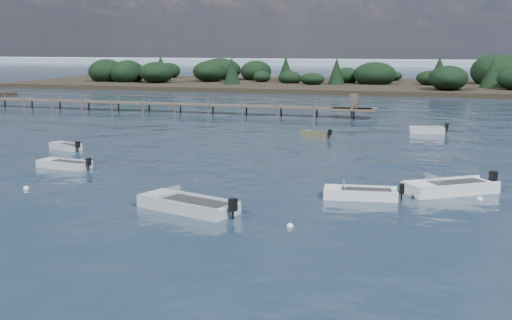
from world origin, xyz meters
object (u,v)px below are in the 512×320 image
(tender_far_grey_b, at_px, (427,131))
(tender_far_white, at_px, (316,135))
(dinghy_mid_white_b, at_px, (450,190))
(jetty, at_px, (146,103))
(dinghy_extra_a, at_px, (360,195))
(dinghy_mid_grey, at_px, (64,166))
(tender_far_grey, at_px, (66,148))
(dinghy_mid_white_a, at_px, (188,207))

(tender_far_grey_b, distance_m, tender_far_white, 10.89)
(tender_far_grey_b, distance_m, dinghy_mid_white_b, 24.97)
(tender_far_grey_b, bearing_deg, jetty, 162.80)
(dinghy_extra_a, height_order, tender_far_white, dinghy_extra_a)
(dinghy_extra_a, height_order, tender_far_grey_b, tender_far_grey_b)
(dinghy_mid_white_b, bearing_deg, jetty, 135.67)
(dinghy_extra_a, height_order, jetty, jetty)
(dinghy_mid_grey, bearing_deg, dinghy_extra_a, -8.17)
(tender_far_white, height_order, jetty, jetty)
(tender_far_grey, relative_size, dinghy_mid_white_b, 0.59)
(dinghy_mid_white_a, bearing_deg, dinghy_mid_grey, 147.00)
(dinghy_mid_grey, bearing_deg, dinghy_mid_white_a, -33.00)
(dinghy_extra_a, distance_m, tender_far_white, 23.11)
(tender_far_grey, distance_m, tender_far_grey_b, 32.31)
(dinghy_mid_white_a, xyz_separation_m, jetty, (-23.75, 43.15, 0.82))
(dinghy_mid_grey, xyz_separation_m, jetty, (-11.47, 35.17, 0.85))
(dinghy_extra_a, distance_m, jetty, 49.51)
(tender_far_grey, bearing_deg, dinghy_extra_a, -21.36)
(dinghy_mid_grey, relative_size, tender_far_white, 1.34)
(tender_far_white, bearing_deg, tender_far_grey_b, 30.29)
(tender_far_grey, distance_m, tender_far_white, 21.45)
(dinghy_extra_a, height_order, dinghy_mid_grey, dinghy_extra_a)
(dinghy_mid_grey, bearing_deg, tender_far_grey, 122.54)
(dinghy_mid_white_b, bearing_deg, tender_far_grey_b, 95.00)
(dinghy_mid_grey, xyz_separation_m, tender_far_grey, (-4.24, 6.65, 0.01))
(dinghy_mid_grey, xyz_separation_m, tender_far_grey_b, (22.60, 24.63, 0.03))
(dinghy_mid_grey, bearing_deg, tender_far_white, 55.40)
(tender_far_grey_b, bearing_deg, dinghy_mid_grey, -132.54)
(dinghy_mid_white_a, bearing_deg, tender_far_grey, 138.49)
(dinghy_extra_a, bearing_deg, tender_far_grey_b, 84.95)
(dinghy_extra_a, xyz_separation_m, tender_far_grey, (-24.41, 9.55, -0.01))
(tender_far_grey, xyz_separation_m, tender_far_grey_b, (26.85, 17.98, 0.03))
(dinghy_mid_white_b, bearing_deg, tender_far_grey, 166.63)
(tender_far_grey_b, relative_size, jetty, 0.06)
(tender_far_white, distance_m, jetty, 29.44)
(dinghy_mid_white_b, relative_size, jetty, 0.08)
(tender_far_white, bearing_deg, jetty, 146.97)
(tender_far_grey_b, xyz_separation_m, tender_far_white, (-9.40, -5.49, -0.03))
(dinghy_mid_white_a, bearing_deg, dinghy_extra_a, 32.80)
(dinghy_mid_white_a, distance_m, tender_far_grey_b, 34.20)
(dinghy_mid_white_a, xyz_separation_m, tender_far_white, (0.92, 27.11, -0.02))
(dinghy_mid_white_a, relative_size, dinghy_mid_grey, 1.40)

